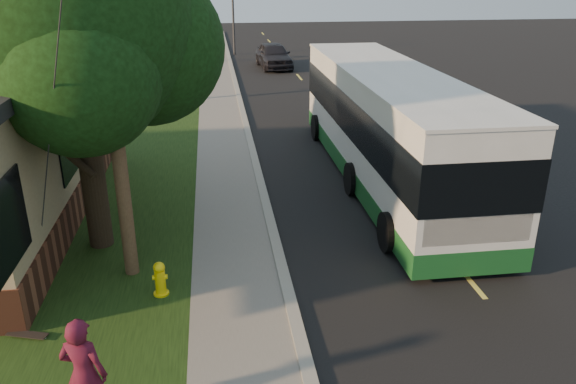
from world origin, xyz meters
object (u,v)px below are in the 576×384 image
object	(u,v)px
transit_bus	(388,124)
skateboard_spare	(27,335)
traffic_signal	(233,12)
bare_tree_far	(185,34)
bare_tree_near	(166,59)
leafy_tree	(75,26)
dumpster	(6,185)
utility_pole	(107,63)
distant_car	(274,55)
fire_hydrant	(160,279)
skateboarder	(84,375)

from	to	relation	value
transit_bus	skateboard_spare	size ratio (longest dim) A/B	16.31
traffic_signal	bare_tree_far	bearing A→B (deg)	-131.19
bare_tree_near	transit_bus	size ratio (longest dim) A/B	0.34
leafy_tree	dumpster	world-z (taller)	leafy_tree
leafy_tree	transit_bus	bearing A→B (deg)	22.48
utility_pole	distant_car	size ratio (longest dim) A/B	1.87
fire_hydrant	bare_tree_far	bearing A→B (deg)	90.76
traffic_signal	distant_car	size ratio (longest dim) A/B	1.13
traffic_signal	skateboard_spare	xyz separation A→B (m)	(-5.42, -35.15, -3.04)
fire_hydrant	traffic_signal	size ratio (longest dim) A/B	0.13
utility_pole	skateboarder	world-z (taller)	utility_pole
utility_pole	distant_car	world-z (taller)	utility_pole
transit_bus	fire_hydrant	bearing A→B (deg)	-137.50
fire_hydrant	leafy_tree	bearing A→B (deg)	120.67
utility_pole	skateboard_spare	bearing A→B (deg)	-126.93
utility_pole	skateboarder	size ratio (longest dim) A/B	4.91
skateboarder	bare_tree_near	bearing A→B (deg)	-75.38
leafy_tree	dumpster	bearing A→B (deg)	137.62
leafy_tree	skateboard_spare	xyz separation A→B (m)	(-0.75, -3.80, -5.04)
skateboarder	traffic_signal	bearing A→B (deg)	-81.65
transit_bus	skateboard_spare	world-z (taller)	transit_bus
bare_tree_near	dumpster	size ratio (longest dim) A/B	3.32
leafy_tree	fire_hydrant	bearing A→B (deg)	-59.33
dumpster	bare_tree_near	bearing A→B (deg)	73.25
bare_tree_near	fire_hydrant	bearing A→B (deg)	-87.14
bare_tree_near	dumpster	world-z (taller)	bare_tree_near
bare_tree_near	leafy_tree	bearing A→B (deg)	-92.50
skateboard_spare	bare_tree_near	bearing A→B (deg)	85.77
skateboarder	dumpster	world-z (taller)	skateboarder
leafy_tree	bare_tree_far	distance (m)	27.56
leafy_tree	skateboard_spare	distance (m)	6.36
transit_bus	dumpster	bearing A→B (deg)	-177.25
dumpster	distant_car	world-z (taller)	distant_car
bare_tree_far	distant_car	xyz separation A→B (m)	(5.83, -2.38, -1.18)
skateboard_spare	dumpster	distance (m)	7.05
fire_hydrant	leafy_tree	world-z (taller)	leafy_tree
utility_pole	dumpster	xyz separation A→B (m)	(-3.96, 4.48, -4.02)
distant_car	skateboard_spare	bearing A→B (deg)	-109.30
leafy_tree	bare_tree_far	size ratio (longest dim) A/B	1.94
transit_bus	dumpster	size ratio (longest dim) A/B	9.90
fire_hydrant	transit_bus	xyz separation A→B (m)	(6.57, 6.02, 1.42)
traffic_signal	distant_car	bearing A→B (deg)	-69.93
transit_bus	skateboard_spare	bearing A→B (deg)	-141.10
bare_tree_far	transit_bus	bearing A→B (deg)	-73.81
dumpster	fire_hydrant	bearing A→B (deg)	-49.55
fire_hydrant	bare_tree_near	xyz separation A→B (m)	(-0.90, 18.00, 1.72)
distant_car	bare_tree_far	bearing A→B (deg)	153.57
fire_hydrant	utility_pole	distance (m)	4.37
utility_pole	skateboarder	bearing A→B (deg)	-90.51
transit_bus	skateboard_spare	xyz separation A→B (m)	(-8.88, -7.17, -1.73)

